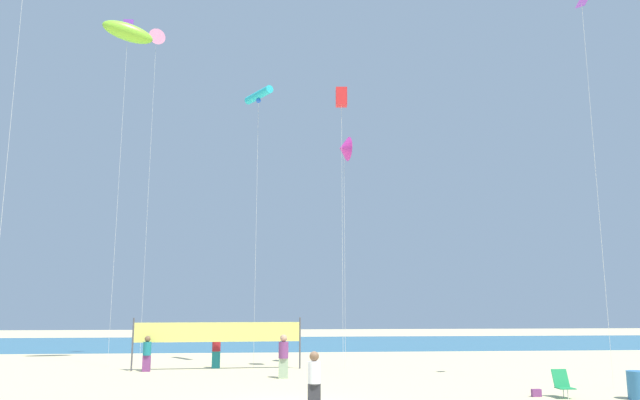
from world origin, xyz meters
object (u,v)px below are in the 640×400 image
object	(u,v)px
trash_barrel	(639,385)
kite_violet_diamond	(582,13)
folding_beach_chair	(563,383)
kite_lime_inflatable	(128,32)
kite_pink_delta	(156,39)
beachgoer_white_shirt	(314,379)
beachgoer_teal_shirt	(147,353)
beach_handbag	(536,393)
kite_cyan_tube	(259,96)
beachgoer_plum_shirt	(283,355)
kite_magenta_delta	(344,149)
beachgoer_maroon_shirt	(216,348)
kite_red_box	(341,98)
volleyball_net	(218,334)

from	to	relation	value
trash_barrel	kite_violet_diamond	distance (m)	14.37
trash_barrel	kite_violet_diamond	world-z (taller)	kite_violet_diamond
folding_beach_chair	kite_lime_inflatable	distance (m)	27.00
kite_pink_delta	kite_violet_diamond	world-z (taller)	kite_pink_delta
beachgoer_white_shirt	trash_barrel	distance (m)	10.57
beachgoer_white_shirt	kite_pink_delta	bearing A→B (deg)	65.37
beachgoer_teal_shirt	kite_pink_delta	world-z (taller)	kite_pink_delta
beach_handbag	kite_cyan_tube	xyz separation A→B (m)	(-9.50, 10.18, 13.66)
beachgoer_plum_shirt	kite_pink_delta	size ratio (longest dim) A/B	0.09
folding_beach_chair	kite_magenta_delta	world-z (taller)	kite_magenta_delta
kite_lime_inflatable	kite_violet_diamond	bearing A→B (deg)	-25.51
beachgoer_maroon_shirt	folding_beach_chair	xyz separation A→B (m)	(12.08, -10.36, -0.47)
beachgoer_teal_shirt	kite_red_box	size ratio (longest dim) A/B	0.12
kite_magenta_delta	kite_violet_diamond	size ratio (longest dim) A/B	0.75
beachgoer_teal_shirt	kite_cyan_tube	xyz separation A→B (m)	(4.82, 1.31, 12.93)
trash_barrel	beachgoer_plum_shirt	bearing A→B (deg)	149.36
beachgoer_plum_shirt	kite_cyan_tube	size ratio (longest dim) A/B	0.13
folding_beach_chair	kite_pink_delta	world-z (taller)	kite_pink_delta
folding_beach_chair	trash_barrel	world-z (taller)	folding_beach_chair
beachgoer_plum_shirt	kite_magenta_delta	xyz separation A→B (m)	(3.05, 3.62, 9.85)
beachgoer_white_shirt	folding_beach_chair	bearing A→B (deg)	-39.58
beachgoer_white_shirt	kite_cyan_tube	bearing A→B (deg)	47.74
beachgoer_plum_shirt	folding_beach_chair	world-z (taller)	beachgoer_plum_shirt
beachgoer_white_shirt	kite_violet_diamond	distance (m)	17.99
beachgoer_white_shirt	volleyball_net	bearing A→B (deg)	56.19
beachgoer_plum_shirt	kite_pink_delta	distance (m)	20.86
volleyball_net	kite_magenta_delta	xyz separation A→B (m)	(6.05, -0.04, 9.16)
beachgoer_maroon_shirt	kite_cyan_tube	size ratio (longest dim) A/B	0.12
kite_pink_delta	beachgoer_white_shirt	bearing A→B (deg)	-63.03
volleyball_net	kite_pink_delta	distance (m)	18.11
kite_red_box	kite_lime_inflatable	bearing A→B (deg)	158.55
beachgoer_maroon_shirt	kite_violet_diamond	bearing A→B (deg)	-150.02
trash_barrel	kite_cyan_tube	size ratio (longest dim) A/B	0.06
beachgoer_plum_shirt	kite_violet_diamond	size ratio (longest dim) A/B	0.12
kite_pink_delta	kite_lime_inflatable	distance (m)	3.13
beach_handbag	beachgoer_white_shirt	bearing A→B (deg)	-164.67
beachgoer_white_shirt	kite_pink_delta	distance (m)	25.27
beach_handbag	kite_cyan_tube	distance (m)	19.50
trash_barrel	kite_pink_delta	xyz separation A→B (m)	(-18.70, 14.94, 18.10)
kite_cyan_tube	beachgoer_white_shirt	bearing A→B (deg)	-80.67
beachgoer_white_shirt	beachgoer_plum_shirt	xyz separation A→B (m)	(-0.68, 7.79, 0.07)
kite_red_box	kite_lime_inflatable	xyz separation A→B (m)	(-11.10, 4.36, 4.97)
kite_lime_inflatable	folding_beach_chair	bearing A→B (deg)	-33.49
trash_barrel	volleyball_net	distance (m)	17.55
beachgoer_teal_shirt	kite_pink_delta	xyz separation A→B (m)	(-1.36, 5.19, 17.69)
kite_red_box	kite_cyan_tube	bearing A→B (deg)	140.20
beachgoer_white_shirt	beachgoer_teal_shirt	distance (m)	12.88
folding_beach_chair	kite_lime_inflatable	bearing A→B (deg)	133.86
kite_red_box	kite_pink_delta	world-z (taller)	kite_pink_delta
beachgoer_white_shirt	volleyball_net	world-z (taller)	volleyball_net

